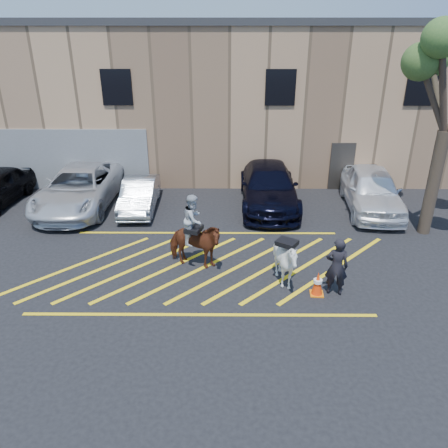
{
  "coord_description": "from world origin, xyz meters",
  "views": [
    {
      "loc": [
        0.73,
        -12.38,
        7.13
      ],
      "look_at": [
        0.64,
        0.2,
        1.3
      ],
      "focal_mm": 35.0,
      "sensor_mm": 36.0,
      "label": 1
    }
  ],
  "objects_px": {
    "car_blue_suv": "(269,186)",
    "mounted_bay": "(194,239)",
    "handler": "(337,267)",
    "car_white_pickup": "(79,188)",
    "traffic_cone": "(318,283)",
    "car_white_suv": "(372,190)",
    "car_silver_sedan": "(139,195)",
    "saddled_white": "(286,261)"
  },
  "relations": [
    {
      "from": "car_blue_suv",
      "to": "saddled_white",
      "type": "bearing_deg",
      "value": -89.82
    },
    {
      "from": "car_white_pickup",
      "to": "traffic_cone",
      "type": "bearing_deg",
      "value": -35.74
    },
    {
      "from": "mounted_bay",
      "to": "saddled_white",
      "type": "distance_m",
      "value": 2.95
    },
    {
      "from": "car_blue_suv",
      "to": "mounted_bay",
      "type": "height_order",
      "value": "mounted_bay"
    },
    {
      "from": "car_silver_sedan",
      "to": "mounted_bay",
      "type": "relative_size",
      "value": 1.56
    },
    {
      "from": "car_blue_suv",
      "to": "saddled_white",
      "type": "distance_m",
      "value": 6.35
    },
    {
      "from": "car_white_pickup",
      "to": "car_silver_sedan",
      "type": "height_order",
      "value": "car_white_pickup"
    },
    {
      "from": "car_white_suv",
      "to": "traffic_cone",
      "type": "xyz_separation_m",
      "value": [
        -3.37,
        -6.33,
        -0.5
      ]
    },
    {
      "from": "car_white_pickup",
      "to": "mounted_bay",
      "type": "distance_m",
      "value": 7.2
    },
    {
      "from": "car_white_pickup",
      "to": "car_silver_sedan",
      "type": "relative_size",
      "value": 1.56
    },
    {
      "from": "car_white_pickup",
      "to": "handler",
      "type": "relative_size",
      "value": 3.37
    },
    {
      "from": "car_blue_suv",
      "to": "handler",
      "type": "relative_size",
      "value": 3.24
    },
    {
      "from": "car_silver_sedan",
      "to": "handler",
      "type": "bearing_deg",
      "value": -44.77
    },
    {
      "from": "car_white_suv",
      "to": "saddled_white",
      "type": "bearing_deg",
      "value": -120.78
    },
    {
      "from": "handler",
      "to": "saddled_white",
      "type": "distance_m",
      "value": 1.45
    },
    {
      "from": "car_white_pickup",
      "to": "handler",
      "type": "xyz_separation_m",
      "value": [
        9.28,
        -6.51,
        0.06
      ]
    },
    {
      "from": "car_silver_sedan",
      "to": "saddled_white",
      "type": "distance_m",
      "value": 7.9
    },
    {
      "from": "car_blue_suv",
      "to": "mounted_bay",
      "type": "relative_size",
      "value": 2.33
    },
    {
      "from": "car_blue_suv",
      "to": "mounted_bay",
      "type": "bearing_deg",
      "value": -117.2
    },
    {
      "from": "car_blue_suv",
      "to": "handler",
      "type": "distance_m",
      "value": 6.91
    },
    {
      "from": "car_blue_suv",
      "to": "handler",
      "type": "height_order",
      "value": "handler"
    },
    {
      "from": "mounted_bay",
      "to": "traffic_cone",
      "type": "xyz_separation_m",
      "value": [
        3.62,
        -1.56,
        -0.62
      ]
    },
    {
      "from": "car_white_pickup",
      "to": "traffic_cone",
      "type": "xyz_separation_m",
      "value": [
        8.78,
        -6.58,
        -0.46
      ]
    },
    {
      "from": "traffic_cone",
      "to": "car_white_suv",
      "type": "bearing_deg",
      "value": 61.99
    },
    {
      "from": "car_blue_suv",
      "to": "mounted_bay",
      "type": "distance_m",
      "value": 5.98
    },
    {
      "from": "car_blue_suv",
      "to": "traffic_cone",
      "type": "height_order",
      "value": "car_blue_suv"
    },
    {
      "from": "mounted_bay",
      "to": "car_blue_suv",
      "type": "bearing_deg",
      "value": 62.22
    },
    {
      "from": "saddled_white",
      "to": "traffic_cone",
      "type": "height_order",
      "value": "saddled_white"
    },
    {
      "from": "car_blue_suv",
      "to": "mounted_bay",
      "type": "xyz_separation_m",
      "value": [
        -2.78,
        -5.29,
        0.16
      ]
    },
    {
      "from": "car_white_suv",
      "to": "saddled_white",
      "type": "height_order",
      "value": "car_white_suv"
    },
    {
      "from": "handler",
      "to": "car_white_pickup",
      "type": "bearing_deg",
      "value": -25.09
    },
    {
      "from": "saddled_white",
      "to": "car_silver_sedan",
      "type": "bearing_deg",
      "value": 132.64
    },
    {
      "from": "car_silver_sedan",
      "to": "car_blue_suv",
      "type": "bearing_deg",
      "value": 3.8
    },
    {
      "from": "car_white_pickup",
      "to": "mounted_bay",
      "type": "xyz_separation_m",
      "value": [
        5.16,
        -5.02,
        0.16
      ]
    },
    {
      "from": "car_white_suv",
      "to": "handler",
      "type": "relative_size",
      "value": 2.88
    },
    {
      "from": "car_silver_sedan",
      "to": "saddled_white",
      "type": "relative_size",
      "value": 2.02
    },
    {
      "from": "car_silver_sedan",
      "to": "mounted_bay",
      "type": "xyz_separation_m",
      "value": [
        2.61,
        -4.75,
        0.36
      ]
    },
    {
      "from": "car_white_suv",
      "to": "handler",
      "type": "distance_m",
      "value": 6.89
    },
    {
      "from": "car_white_pickup",
      "to": "traffic_cone",
      "type": "distance_m",
      "value": 10.98
    },
    {
      "from": "handler",
      "to": "saddled_white",
      "type": "relative_size",
      "value": 0.93
    },
    {
      "from": "car_white_suv",
      "to": "car_white_pickup",
      "type": "bearing_deg",
      "value": -175.87
    },
    {
      "from": "car_white_pickup",
      "to": "car_white_suv",
      "type": "height_order",
      "value": "car_white_suv"
    }
  ]
}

